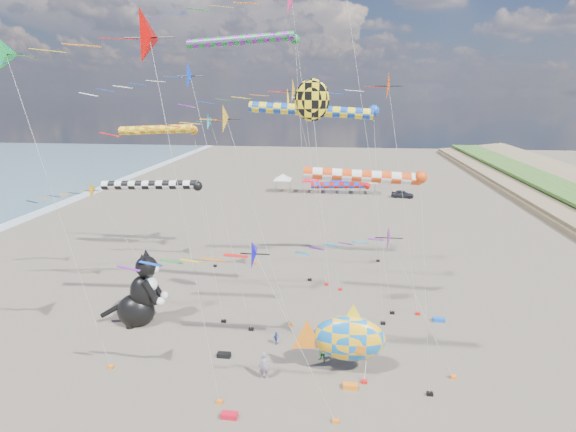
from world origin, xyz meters
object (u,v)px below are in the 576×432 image
Objects in this scene: child_blue at (276,338)px; fish_inflatable at (348,338)px; cat_inflatable at (138,288)px; child_green at (323,353)px; parked_car at (402,194)px; person_adult at (264,366)px.

fish_inflatable is at bearing -79.95° from child_blue.
cat_inflatable is 14.70m from child_green.
fish_inflatable reaches higher than parked_car.
cat_inflatable reaches higher than child_green.
person_adult reaches higher than child_blue.
parked_car reaches higher than child_blue.
fish_inflatable is 3.36× the size of person_adult.
child_green reaches higher than child_blue.
child_green is at bearing -77.90° from child_blue.
cat_inflatable is 3.25× the size of person_adult.
person_adult is (10.62, -5.76, -2.03)m from cat_inflatable.
fish_inflatable is 51.90m from parked_car.
parked_car is (11.35, 49.90, 0.00)m from child_green.
child_green is at bearing 177.07° from parked_car.
fish_inflatable is 6.00m from child_blue.
child_blue is (0.14, 4.06, -0.44)m from person_adult.
fish_inflatable is 1.64× the size of parked_car.
child_green is at bearing 27.08° from person_adult.
person_adult is at bearing -36.17° from cat_inflatable.
cat_inflatable is at bearing 144.77° from person_adult.
fish_inflatable reaches higher than child_blue.
child_green is 3.78m from child_blue.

